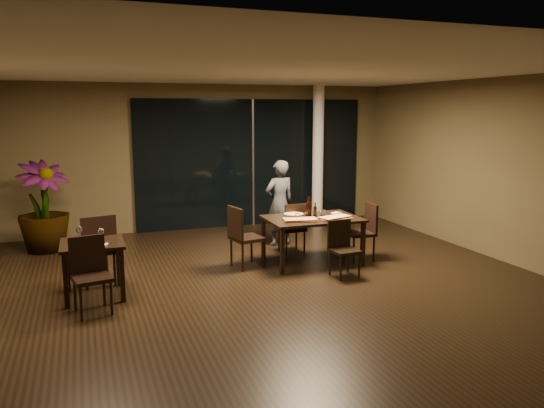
{
  "coord_description": "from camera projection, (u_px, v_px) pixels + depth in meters",
  "views": [
    {
      "loc": [
        -2.47,
        -6.88,
        2.45
      ],
      "look_at": [
        0.24,
        0.61,
        1.05
      ],
      "focal_mm": 35.0,
      "sensor_mm": 36.0,
      "label": 1
    }
  ],
  "objects": [
    {
      "name": "ground",
      "position": [
        271.0,
        284.0,
        7.63
      ],
      "size": [
        8.0,
        8.0,
        0.0
      ],
      "primitive_type": "plane",
      "color": "black",
      "rests_on": "ground"
    },
    {
      "name": "wall_back",
      "position": [
        206.0,
        157.0,
        11.12
      ],
      "size": [
        8.0,
        0.1,
        3.0
      ],
      "primitive_type": "cube",
      "color": "brown",
      "rests_on": "ground"
    },
    {
      "name": "wall_front",
      "position": [
        471.0,
        253.0,
        3.62
      ],
      "size": [
        8.0,
        0.1,
        3.0
      ],
      "primitive_type": "cube",
      "color": "brown",
      "rests_on": "ground"
    },
    {
      "name": "wall_right",
      "position": [
        502.0,
        170.0,
        8.72
      ],
      "size": [
        0.1,
        8.0,
        3.0
      ],
      "primitive_type": "cube",
      "color": "brown",
      "rests_on": "ground"
    },
    {
      "name": "ceiling",
      "position": [
        271.0,
        68.0,
        7.1
      ],
      "size": [
        8.0,
        8.0,
        0.04
      ],
      "primitive_type": "cube",
      "color": "silver",
      "rests_on": "wall_back"
    },
    {
      "name": "window_panel",
      "position": [
        253.0,
        163.0,
        11.4
      ],
      "size": [
        5.0,
        0.06,
        2.7
      ],
      "primitive_type": "cube",
      "color": "black",
      "rests_on": "ground"
    },
    {
      "name": "column",
      "position": [
        318.0,
        155.0,
        11.55
      ],
      "size": [
        0.24,
        0.24,
        3.0
      ],
      "primitive_type": "cylinder",
      "color": "white",
      "rests_on": "ground"
    },
    {
      "name": "main_table",
      "position": [
        312.0,
        222.0,
        8.59
      ],
      "size": [
        1.5,
        1.0,
        0.75
      ],
      "color": "black",
      "rests_on": "ground"
    },
    {
      "name": "side_table",
      "position": [
        93.0,
        251.0,
        6.99
      ],
      "size": [
        0.8,
        0.8,
        0.75
      ],
      "color": "black",
      "rests_on": "ground"
    },
    {
      "name": "chair_main_far",
      "position": [
        293.0,
        226.0,
        9.14
      ],
      "size": [
        0.43,
        0.43,
        0.89
      ],
      "rotation": [
        0.0,
        0.0,
        3.18
      ],
      "color": "black",
      "rests_on": "ground"
    },
    {
      "name": "chair_main_near",
      "position": [
        342.0,
        245.0,
        7.94
      ],
      "size": [
        0.41,
        0.41,
        0.84
      ],
      "rotation": [
        0.0,
        0.0,
        0.06
      ],
      "color": "black",
      "rests_on": "ground"
    },
    {
      "name": "chair_main_left",
      "position": [
        242.0,
        234.0,
        8.31
      ],
      "size": [
        0.54,
        0.54,
        0.99
      ],
      "rotation": [
        0.0,
        0.0,
        1.78
      ],
      "color": "black",
      "rests_on": "ground"
    },
    {
      "name": "chair_main_right",
      "position": [
        364.0,
        228.0,
        8.8
      ],
      "size": [
        0.47,
        0.47,
        0.94
      ],
      "rotation": [
        0.0,
        0.0,
        -1.66
      ],
      "color": "black",
      "rests_on": "ground"
    },
    {
      "name": "chair_side_far",
      "position": [
        97.0,
        246.0,
        7.44
      ],
      "size": [
        0.57,
        0.57,
        1.03
      ],
      "rotation": [
        0.0,
        0.0,
        3.37
      ],
      "color": "black",
      "rests_on": "ground"
    },
    {
      "name": "chair_side_near",
      "position": [
        90.0,
        270.0,
        6.5
      ],
      "size": [
        0.51,
        0.51,
        0.94
      ],
      "rotation": [
        0.0,
        0.0,
        0.2
      ],
      "color": "black",
      "rests_on": "ground"
    },
    {
      "name": "diner",
      "position": [
        280.0,
        203.0,
        9.71
      ],
      "size": [
        0.58,
        0.43,
        1.57
      ],
      "primitive_type": "imported",
      "rotation": [
        0.0,
        0.0,
        3.29
      ],
      "color": "#313336",
      "rests_on": "ground"
    },
    {
      "name": "potted_plant",
      "position": [
        43.0,
        207.0,
        9.28
      ],
      "size": [
        1.19,
        1.19,
        1.6
      ],
      "primitive_type": "imported",
      "rotation": [
        0.0,
        0.0,
        0.54
      ],
      "color": "#1E521B",
      "rests_on": "ground"
    },
    {
      "name": "pizza_board_left",
      "position": [
        300.0,
        221.0,
        8.3
      ],
      "size": [
        0.59,
        0.4,
        0.01
      ],
      "primitive_type": "cube",
      "rotation": [
        0.0,
        0.0,
        -0.25
      ],
      "color": "#432915",
      "rests_on": "main_table"
    },
    {
      "name": "pizza_board_right",
      "position": [
        335.0,
        218.0,
        8.48
      ],
      "size": [
        0.56,
        0.29,
        0.01
      ],
      "primitive_type": "cube",
      "rotation": [
        0.0,
        0.0,
        0.02
      ],
      "color": "#4E2E19",
      "rests_on": "main_table"
    },
    {
      "name": "oblong_pizza_left",
      "position": [
        300.0,
        220.0,
        8.3
      ],
      "size": [
        0.53,
        0.32,
        0.02
      ],
      "primitive_type": null,
      "rotation": [
        0.0,
        0.0,
        -0.18
      ],
      "color": "maroon",
      "rests_on": "pizza_board_left"
    },
    {
      "name": "oblong_pizza_right",
      "position": [
        335.0,
        217.0,
        8.48
      ],
      "size": [
        0.54,
        0.36,
        0.02
      ],
      "primitive_type": null,
      "rotation": [
        0.0,
        0.0,
        0.29
      ],
      "color": "maroon",
      "rests_on": "pizza_board_right"
    },
    {
      "name": "round_pizza",
      "position": [
        294.0,
        214.0,
        8.81
      ],
      "size": [
        0.31,
        0.31,
        0.01
      ],
      "primitive_type": "cylinder",
      "color": "#B02913",
      "rests_on": "main_table"
    },
    {
      "name": "bottle_a",
      "position": [
        309.0,
        207.0,
        8.61
      ],
      "size": [
        0.07,
        0.07,
        0.33
      ],
      "primitive_type": null,
      "color": "black",
      "rests_on": "main_table"
    },
    {
      "name": "bottle_b",
      "position": [
        315.0,
        210.0,
        8.56
      ],
      "size": [
        0.05,
        0.05,
        0.25
      ],
      "primitive_type": null,
      "color": "black",
      "rests_on": "main_table"
    },
    {
      "name": "bottle_c",
      "position": [
        308.0,
        207.0,
        8.68
      ],
      "size": [
        0.07,
        0.07,
        0.3
      ],
      "primitive_type": null,
      "color": "black",
      "rests_on": "main_table"
    },
    {
      "name": "tumbler_left",
      "position": [
        297.0,
        216.0,
        8.52
      ],
      "size": [
        0.07,
        0.07,
        0.08
      ],
      "primitive_type": "cylinder",
      "color": "white",
      "rests_on": "main_table"
    },
    {
      "name": "tumbler_right",
      "position": [
        323.0,
        213.0,
        8.74
      ],
      "size": [
        0.08,
        0.08,
        0.1
      ],
      "primitive_type": "cylinder",
      "color": "white",
      "rests_on": "main_table"
    },
    {
      "name": "napkin_near",
      "position": [
        344.0,
        216.0,
        8.64
      ],
      "size": [
        0.21,
        0.16,
        0.01
      ],
      "primitive_type": "cube",
      "rotation": [
        0.0,
        0.0,
        -0.42
      ],
      "color": "silver",
      "rests_on": "main_table"
    },
    {
      "name": "napkin_far",
      "position": [
        337.0,
        213.0,
        8.94
      ],
      "size": [
        0.2,
        0.16,
        0.01
      ],
      "primitive_type": "cube",
      "rotation": [
        0.0,
        0.0,
        0.38
      ],
      "color": "silver",
      "rests_on": "main_table"
    },
    {
      "name": "wine_glass_a",
      "position": [
        79.0,
        234.0,
        7.02
      ],
      "size": [
        0.09,
        0.09,
        0.2
      ],
      "primitive_type": null,
      "color": "white",
      "rests_on": "side_table"
    },
    {
      "name": "wine_glass_b",
      "position": [
        101.0,
        235.0,
        6.98
      ],
      "size": [
        0.08,
        0.08,
        0.17
      ],
      "primitive_type": null,
      "color": "white",
      "rests_on": "side_table"
    },
    {
      "name": "side_napkin",
      "position": [
        100.0,
        244.0,
        6.83
      ],
      "size": [
        0.21,
        0.17,
        0.01
      ],
      "primitive_type": "cube",
      "rotation": [
        0.0,
        0.0,
        -0.39
      ],
      "color": "white",
      "rests_on": "side_table"
    }
  ]
}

